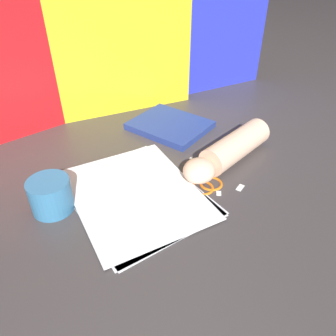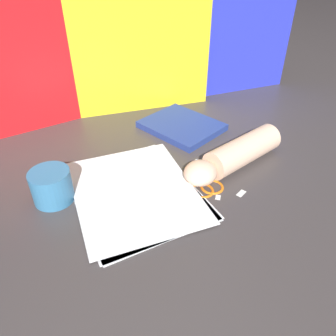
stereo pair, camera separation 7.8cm
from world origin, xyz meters
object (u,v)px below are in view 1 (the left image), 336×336
Objects in this scene: scissors at (202,181)px; hand_forearm at (228,151)px; mug at (51,195)px; paper_stack at (136,194)px; book_closed at (170,125)px.

scissors is 0.49× the size of hand_forearm.
scissors is 1.74× the size of mug.
paper_stack is 3.94× the size of mug.
book_closed is 0.29m from scissors.
book_closed is 1.75× the size of scissors.
mug is (-0.18, 0.06, 0.03)m from paper_stack.
hand_forearm is at bearing -83.23° from book_closed.
scissors is at bearing -106.30° from book_closed.
paper_stack is 0.19m from mug.
mug is at bearing -157.07° from book_closed.
mug is (-0.43, -0.18, 0.03)m from book_closed.
book_closed is at bearing 22.93° from mug.
hand_forearm reaches higher than scissors.
book_closed is at bearing 44.00° from paper_stack.
scissors is at bearing -16.30° from mug.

